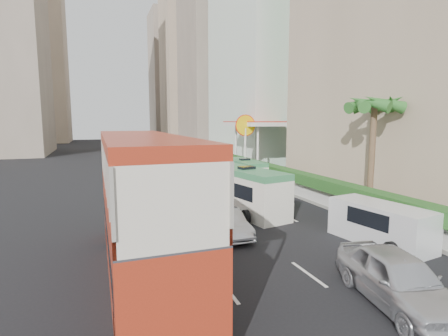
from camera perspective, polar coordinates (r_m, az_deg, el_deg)
name	(u,v)px	position (r m, az deg, el deg)	size (l,w,h in m)	color
ground_plane	(290,253)	(15.40, 10.69, -13.54)	(200.00, 200.00, 0.00)	black
double_decker_bus	(143,207)	(12.74, -13.06, -6.19)	(2.50, 11.00, 5.06)	#A72E18
car_silver_lane_a	(227,235)	(17.35, 0.52, -10.94)	(1.34, 3.85, 1.27)	silver
car_silver_lane_b	(396,304)	(12.56, 26.27, -19.35)	(1.95, 4.85, 1.65)	silver
van_asset	(194,181)	(32.74, -4.88, -2.08)	(2.06, 4.47, 1.24)	silver
minibus_near	(246,191)	(21.06, 3.68, -3.79)	(2.04, 6.11, 2.71)	silver
minibus_far	(245,174)	(28.91, 3.38, -1.01)	(1.76, 5.29, 2.34)	silver
panel_van_near	(380,224)	(17.52, 24.13, -8.33)	(1.82, 4.55, 1.82)	silver
panel_van_far	(215,165)	(36.07, -1.53, 0.56)	(2.13, 5.31, 2.13)	silver
sidewalk	(247,168)	(41.12, 3.75, 0.06)	(6.00, 120.00, 0.18)	#99968C
kerb_wall	(269,178)	(30.02, 7.31, -1.69)	(0.30, 44.00, 1.00)	silver
hedge	(269,168)	(29.89, 7.34, -0.08)	(1.10, 44.00, 0.70)	#2D6626
palm_tree	(372,158)	(22.41, 22.96, 1.55)	(0.36, 0.36, 6.40)	brown
shell_station	(262,146)	(39.47, 6.29, 3.60)	(6.50, 8.00, 5.50)	silver
tower_mid	(223,25)	(77.25, -0.10, 22.29)	(16.00, 16.00, 50.00)	gray
tower_far_a	(190,59)	(98.79, -5.64, 17.26)	(14.00, 14.00, 44.00)	tan
tower_far_b	(173,77)	(119.71, -8.33, 14.56)	(14.00, 14.00, 40.00)	gray
tower_left_b	(31,51)	(104.80, -28.94, 16.36)	(16.00, 16.00, 46.00)	tan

